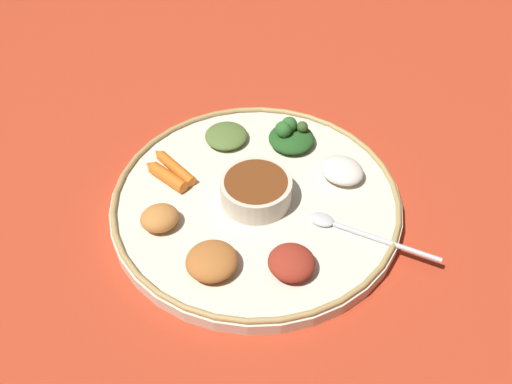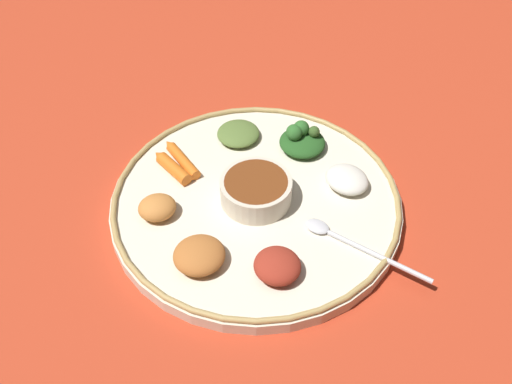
# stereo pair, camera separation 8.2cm
# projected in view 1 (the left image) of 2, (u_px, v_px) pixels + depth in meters

# --- Properties ---
(ground_plane) EXTENTS (2.40, 2.40, 0.00)m
(ground_plane) POSITION_uv_depth(u_px,v_px,m) (256.00, 208.00, 0.85)
(ground_plane) COLOR #B7381E
(platter) EXTENTS (0.41, 0.41, 0.02)m
(platter) POSITION_uv_depth(u_px,v_px,m) (256.00, 204.00, 0.84)
(platter) COLOR beige
(platter) RESTS_ON ground_plane
(platter_rim) EXTENTS (0.41, 0.41, 0.01)m
(platter_rim) POSITION_uv_depth(u_px,v_px,m) (256.00, 198.00, 0.83)
(platter_rim) COLOR tan
(platter_rim) RESTS_ON platter
(center_bowl) EXTENTS (0.10, 0.10, 0.04)m
(center_bowl) POSITION_uv_depth(u_px,v_px,m) (256.00, 190.00, 0.82)
(center_bowl) COLOR beige
(center_bowl) RESTS_ON platter
(spoon) EXTENTS (0.18, 0.05, 0.01)m
(spoon) POSITION_uv_depth(u_px,v_px,m) (353.00, 230.00, 0.79)
(spoon) COLOR silver
(spoon) RESTS_ON platter
(greens_pile) EXTENTS (0.09, 0.09, 0.04)m
(greens_pile) POSITION_uv_depth(u_px,v_px,m) (290.00, 135.00, 0.90)
(greens_pile) COLOR #23511E
(greens_pile) RESTS_ON platter
(carrot_near_spoon) EXTENTS (0.09, 0.03, 0.02)m
(carrot_near_spoon) POSITION_uv_depth(u_px,v_px,m) (174.00, 166.00, 0.87)
(carrot_near_spoon) COLOR orange
(carrot_near_spoon) RESTS_ON platter
(carrot_outer) EXTENTS (0.08, 0.02, 0.02)m
(carrot_outer) POSITION_uv_depth(u_px,v_px,m) (165.00, 175.00, 0.85)
(carrot_outer) COLOR orange
(carrot_outer) RESTS_ON platter
(mound_squash) EXTENTS (0.07, 0.07, 0.03)m
(mound_squash) POSITION_uv_depth(u_px,v_px,m) (160.00, 218.00, 0.79)
(mound_squash) COLOR #C67A38
(mound_squash) RESTS_ON platter
(mound_chickpea) EXTENTS (0.09, 0.09, 0.03)m
(mound_chickpea) POSITION_uv_depth(u_px,v_px,m) (212.00, 261.00, 0.74)
(mound_chickpea) COLOR #B2662D
(mound_chickpea) RESTS_ON platter
(mound_rice_white) EXTENTS (0.07, 0.06, 0.03)m
(mound_rice_white) POSITION_uv_depth(u_px,v_px,m) (342.00, 170.00, 0.86)
(mound_rice_white) COLOR silver
(mound_rice_white) RESTS_ON platter
(mound_beet) EXTENTS (0.06, 0.06, 0.03)m
(mound_beet) POSITION_uv_depth(u_px,v_px,m) (292.00, 262.00, 0.74)
(mound_beet) COLOR maroon
(mound_beet) RESTS_ON platter
(mound_collards) EXTENTS (0.08, 0.08, 0.02)m
(mound_collards) POSITION_uv_depth(u_px,v_px,m) (226.00, 136.00, 0.92)
(mound_collards) COLOR #567033
(mound_collards) RESTS_ON platter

